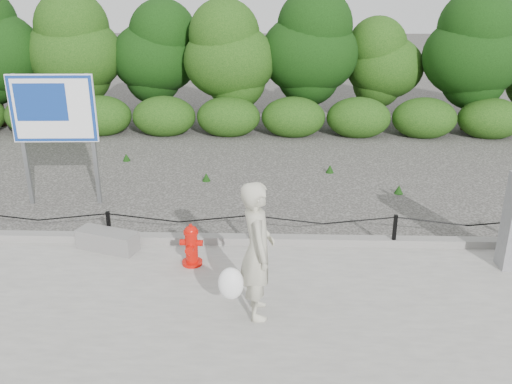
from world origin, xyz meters
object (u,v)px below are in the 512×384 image
at_px(fire_hydrant, 191,246).
at_px(concrete_block, 108,240).
at_px(advertising_sign, 53,115).
at_px(pedestrian, 256,253).

height_order(fire_hydrant, concrete_block, fire_hydrant).
relative_size(fire_hydrant, concrete_block, 0.67).
relative_size(fire_hydrant, advertising_sign, 0.26).
bearing_deg(advertising_sign, fire_hydrant, -43.92).
distance_m(fire_hydrant, concrete_block, 1.62).
bearing_deg(pedestrian, concrete_block, 46.67).
bearing_deg(fire_hydrant, pedestrian, -48.63).
relative_size(fire_hydrant, pedestrian, 0.37).
xyz_separation_m(concrete_block, advertising_sign, (-1.58, 2.23, 1.68)).
bearing_deg(concrete_block, pedestrian, -35.61).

